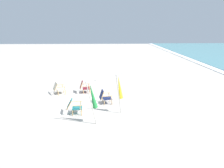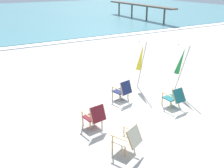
{
  "view_description": "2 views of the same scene",
  "coord_description": "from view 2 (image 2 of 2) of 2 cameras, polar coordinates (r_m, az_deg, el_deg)",
  "views": [
    {
      "loc": [
        10.65,
        1.53,
        4.26
      ],
      "look_at": [
        -1.16,
        1.88,
        0.83
      ],
      "focal_mm": 32.0,
      "sensor_mm": 36.0,
      "label": 1
    },
    {
      "loc": [
        -5.19,
        -6.65,
        4.48
      ],
      "look_at": [
        -0.23,
        1.86,
        0.58
      ],
      "focal_mm": 42.0,
      "sensor_mm": 36.0,
      "label": 2
    }
  ],
  "objects": [
    {
      "name": "surf_band",
      "position": [
        20.6,
        -15.09,
        8.4
      ],
      "size": [
        80.0,
        1.1,
        0.06
      ],
      "primitive_type": "cube",
      "color": "white",
      "rests_on": "ground"
    },
    {
      "name": "beach_chair_back_right",
      "position": [
        7.38,
        3.56,
        -11.74
      ],
      "size": [
        0.82,
        0.89,
        0.8
      ],
      "color": "beige",
      "rests_on": "ground"
    },
    {
      "name": "beach_chair_front_left",
      "position": [
        10.08,
        13.45,
        -2.74
      ],
      "size": [
        0.64,
        0.8,
        0.78
      ],
      "color": "#196066",
      "rests_on": "ground"
    },
    {
      "name": "umbrella_furled_green",
      "position": [
        11.28,
        14.77,
        4.83
      ],
      "size": [
        0.47,
        0.53,
        2.08
      ],
      "color": "#B7B2A8",
      "rests_on": "ground"
    },
    {
      "name": "ground_plane",
      "position": [
        9.55,
        6.86,
        -6.52
      ],
      "size": [
        80.0,
        80.0,
        0.0
      ],
      "primitive_type": "plane",
      "color": "#B2AAA0"
    },
    {
      "name": "pier_distant",
      "position": [
        33.6,
        5.95,
        16.59
      ],
      "size": [
        0.9,
        12.51,
        1.8
      ],
      "color": "brown",
      "rests_on": "ground"
    },
    {
      "name": "umbrella_furled_yellow",
      "position": [
        11.44,
        6.32,
        5.75
      ],
      "size": [
        0.41,
        0.45,
        2.11
      ],
      "color": "#B7B2A8",
      "rests_on": "ground"
    },
    {
      "name": "beach_chair_mid_center",
      "position": [
        10.43,
        2.37,
        -1.24
      ],
      "size": [
        0.7,
        0.78,
        0.82
      ],
      "color": "#19234C",
      "rests_on": "ground"
    },
    {
      "name": "beach_chair_back_left",
      "position": [
        8.5,
        -3.77,
        -6.87
      ],
      "size": [
        0.67,
        0.75,
        0.82
      ],
      "color": "maroon",
      "rests_on": "ground"
    }
  ]
}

